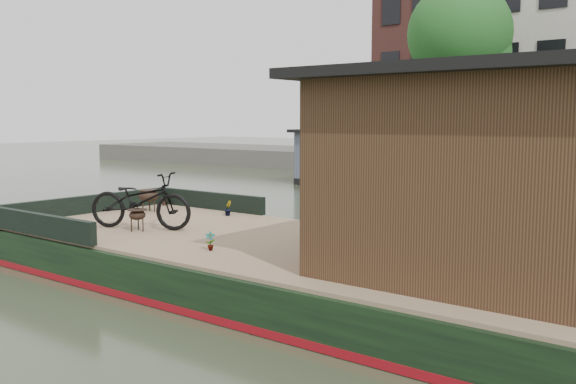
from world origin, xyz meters
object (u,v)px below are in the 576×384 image
Objects in this scene: brazier_front at (137,220)px; dinghy at (444,188)px; bicycle at (140,201)px; potted_plant_a at (312,227)px; cabin at (494,172)px; brazier_rear at (149,201)px.

dinghy is (-0.13, 12.21, -0.49)m from brazier_front.
bicycle is 3.07m from potted_plant_a.
cabin is 10.89× the size of brazier_front.
brazier_front is 0.11× the size of dinghy.
bicycle is at bearing -162.66° from potted_plant_a.
brazier_front is 12.22m from dinghy.
potted_plant_a is at bearing -96.32° from bicycle.
potted_plant_a is 0.95× the size of brazier_rear.
bicycle reaches higher than potted_plant_a.
brazier_rear is at bearing 173.78° from potted_plant_a.
cabin is 5.90m from bicycle.
brazier_front is (-2.78, -1.09, -0.03)m from potted_plant_a.
brazier_front is (0.14, -0.18, -0.30)m from bicycle.
dinghy is (-5.82, 11.50, -1.54)m from cabin.
brazier_rear reaches higher than dinghy.
bicycle is (-5.83, -0.53, -0.75)m from cabin.
cabin reaches higher than brazier_front.
brazier_front reaches higher than dinghy.
cabin reaches higher than dinghy.
brazier_front is at bearing -172.86° from cabin.
potted_plant_a is 1.16× the size of brazier_front.
brazier_rear is (-4.38, 0.48, 0.01)m from potted_plant_a.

